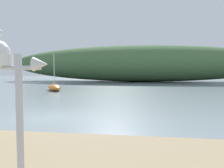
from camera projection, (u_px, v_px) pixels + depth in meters
ground_plane at (47, 117)px, 12.96m from camera, size 120.00×120.00×0.00m
distant_hill at (140, 64)px, 45.36m from camera, size 49.90×10.83×6.70m
mast_structure at (3, 70)px, 4.13m from camera, size 1.18×0.52×2.91m
sailboat_mid_channel at (54, 87)px, 27.90m from camera, size 2.98×3.78×4.17m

